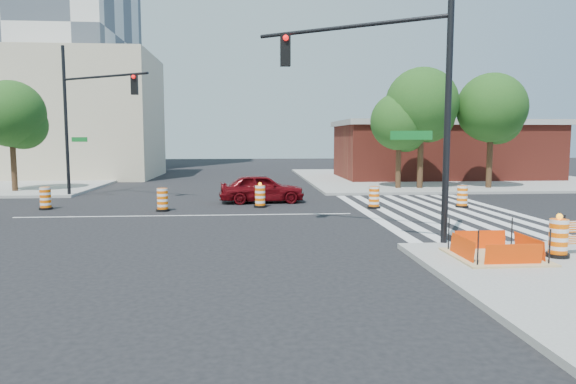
# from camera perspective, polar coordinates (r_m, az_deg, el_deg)

# --- Properties ---
(ground) EXTENTS (120.00, 120.00, 0.00)m
(ground) POSITION_cam_1_polar(r_m,az_deg,el_deg) (21.98, -11.29, -2.59)
(ground) COLOR black
(ground) RESTS_ON ground
(sidewalk_ne) EXTENTS (22.00, 22.00, 0.15)m
(sidewalk_ne) POSITION_cam_1_polar(r_m,az_deg,el_deg) (42.59, 16.68, 1.49)
(sidewalk_ne) COLOR gray
(sidewalk_ne) RESTS_ON ground
(crosswalk_east) EXTENTS (6.75, 13.50, 0.01)m
(crosswalk_east) POSITION_cam_1_polar(r_m,az_deg,el_deg) (23.37, 16.46, -2.19)
(crosswalk_east) COLOR silver
(crosswalk_east) RESTS_ON ground
(lane_centerline) EXTENTS (14.00, 0.12, 0.01)m
(lane_centerline) POSITION_cam_1_polar(r_m,az_deg,el_deg) (21.98, -11.29, -2.57)
(lane_centerline) COLOR silver
(lane_centerline) RESTS_ON ground
(excavation_pit) EXTENTS (2.20, 2.20, 0.90)m
(excavation_pit) POSITION_cam_1_polar(r_m,az_deg,el_deg) (14.44, 22.06, -6.50)
(excavation_pit) COLOR tan
(excavation_pit) RESTS_ON ground
(brick_storefront) EXTENTS (16.50, 8.50, 4.60)m
(brick_storefront) POSITION_cam_1_polar(r_m,az_deg,el_deg) (42.49, 16.77, 4.51)
(brick_storefront) COLOR maroon
(brick_storefront) RESTS_ON ground
(beige_midrise) EXTENTS (14.00, 10.00, 10.00)m
(beige_midrise) POSITION_cam_1_polar(r_m,az_deg,el_deg) (46.00, -23.26, 7.71)
(beige_midrise) COLOR beige
(beige_midrise) RESTS_ON ground
(red_coupe) EXTENTS (4.39, 2.03, 1.45)m
(red_coupe) POSITION_cam_1_polar(r_m,az_deg,el_deg) (25.86, -2.93, 0.42)
(red_coupe) COLOR #59070C
(red_coupe) RESTS_ON ground
(signal_pole_se) EXTENTS (5.42, 3.65, 8.47)m
(signal_pole_se) POSITION_cam_1_polar(r_m,az_deg,el_deg) (16.27, 11.20, 12.76)
(signal_pole_se) COLOR black
(signal_pole_se) RESTS_ON ground
(signal_pole_nw) EXTENTS (5.19, 3.42, 8.05)m
(signal_pole_nw) POSITION_cam_1_polar(r_m,az_deg,el_deg) (29.45, -21.45, 8.89)
(signal_pole_nw) COLOR black
(signal_pole_nw) RESTS_ON ground
(pit_drum) EXTENTS (0.58, 0.58, 1.15)m
(pit_drum) POSITION_cam_1_polar(r_m,az_deg,el_deg) (15.13, 27.83, -4.64)
(pit_drum) COLOR black
(pit_drum) RESTS_ON ground
(tree_north_b) EXTENTS (3.87, 3.87, 6.58)m
(tree_north_b) POSITION_cam_1_polar(r_m,az_deg,el_deg) (34.15, -28.31, 7.27)
(tree_north_b) COLOR #382314
(tree_north_b) RESTS_ON ground
(tree_north_c) EXTENTS (3.59, 3.55, 6.04)m
(tree_north_c) POSITION_cam_1_polar(r_m,az_deg,el_deg) (32.71, 12.32, 7.29)
(tree_north_c) COLOR #382314
(tree_north_c) RESTS_ON ground
(tree_north_d) EXTENTS (4.45, 4.45, 7.57)m
(tree_north_d) POSITION_cam_1_polar(r_m,az_deg,el_deg) (33.02, 14.70, 9.00)
(tree_north_d) COLOR #382314
(tree_north_d) RESTS_ON ground
(tree_north_e) EXTENTS (4.26, 4.26, 7.25)m
(tree_north_e) POSITION_cam_1_polar(r_m,az_deg,el_deg) (34.56, 21.72, 8.28)
(tree_north_e) COLOR #382314
(tree_north_e) RESTS_ON ground
(median_drum_1) EXTENTS (0.60, 0.60, 1.02)m
(median_drum_1) POSITION_cam_1_polar(r_m,az_deg,el_deg) (25.81, -25.35, -0.71)
(median_drum_1) COLOR black
(median_drum_1) RESTS_ON ground
(median_drum_2) EXTENTS (0.60, 0.60, 1.02)m
(median_drum_2) POSITION_cam_1_polar(r_m,az_deg,el_deg) (23.46, -13.77, -0.92)
(median_drum_2) COLOR black
(median_drum_2) RESTS_ON ground
(median_drum_3) EXTENTS (0.60, 0.60, 1.18)m
(median_drum_3) POSITION_cam_1_polar(r_m,az_deg,el_deg) (24.10, -3.12, -0.55)
(median_drum_3) COLOR black
(median_drum_3) RESTS_ON ground
(median_drum_4) EXTENTS (0.60, 0.60, 1.02)m
(median_drum_4) POSITION_cam_1_polar(r_m,az_deg,el_deg) (24.05, 9.54, -0.67)
(median_drum_4) COLOR black
(median_drum_4) RESTS_ON ground
(median_drum_5) EXTENTS (0.60, 0.60, 1.02)m
(median_drum_5) POSITION_cam_1_polar(r_m,az_deg,el_deg) (25.36, 18.80, -0.56)
(median_drum_5) COLOR black
(median_drum_5) RESTS_ON ground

